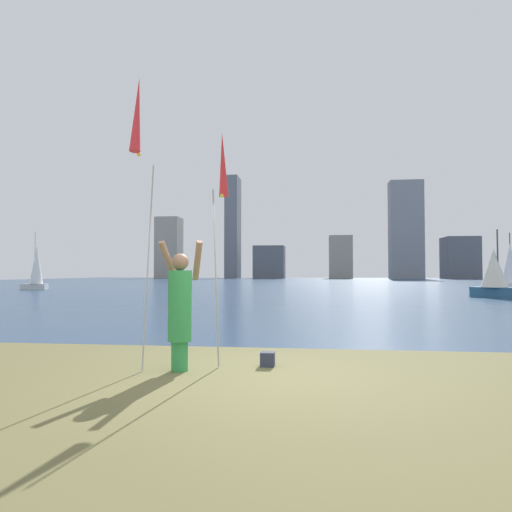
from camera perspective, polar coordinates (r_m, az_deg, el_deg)
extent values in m
cube|color=navy|center=(67.87, 6.20, -3.31)|extent=(120.00, 117.46, 0.12)
cube|color=#33301C|center=(9.28, 1.39, -11.38)|extent=(120.00, 0.70, 0.02)
cylinder|color=green|center=(7.23, -9.39, -12.04)|extent=(0.25, 0.25, 0.45)
cylinder|color=green|center=(7.14, -9.35, -6.05)|extent=(0.36, 0.36, 1.07)
sphere|color=#936B51|center=(7.12, -9.32, -0.73)|extent=(0.26, 0.26, 0.26)
cylinder|color=#936B51|center=(7.33, -10.73, -0.55)|extent=(0.26, 0.41, 0.61)
cylinder|color=#936B51|center=(7.20, -7.22, -0.55)|extent=(0.26, 0.41, 0.61)
cylinder|color=#B2B2B7|center=(7.37, -13.15, -0.98)|extent=(0.02, 0.45, 3.20)
cone|color=red|center=(7.27, -14.43, 16.62)|extent=(0.16, 0.31, 1.17)
sphere|color=yellow|center=(7.18, -14.25, 12.06)|extent=(0.06, 0.06, 0.06)
cylinder|color=#B2B2B7|center=(7.07, -4.96, -2.98)|extent=(0.02, 0.47, 2.70)
cone|color=red|center=(7.80, -4.09, 11.14)|extent=(0.16, 0.33, 1.07)
sphere|color=yellow|center=(7.61, -4.23, 7.42)|extent=(0.06, 0.06, 0.06)
cube|color=#33384C|center=(7.50, 1.44, -12.58)|extent=(0.22, 0.21, 0.22)
cube|color=#2D6084|center=(30.53, 27.67, -4.00)|extent=(2.84, 2.60, 0.61)
cylinder|color=#47474C|center=(30.52, 27.61, -0.25)|extent=(0.09, 0.09, 3.39)
cone|color=silver|center=(30.58, 27.24, -1.32)|extent=(2.08, 2.08, 2.26)
cube|color=silver|center=(44.16, -25.62, -3.42)|extent=(2.18, 1.01, 0.50)
cylinder|color=silver|center=(44.16, -25.57, -0.18)|extent=(0.06, 0.06, 4.49)
cone|color=white|center=(44.08, -25.40, -0.95)|extent=(1.16, 1.16, 3.31)
cube|color=white|center=(43.97, 28.86, -3.28)|extent=(1.60, 2.78, 0.64)
cylinder|color=#47474C|center=(43.97, 28.80, -0.16)|extent=(0.08, 0.08, 4.15)
cone|color=white|center=(43.76, 28.83, -0.72)|extent=(1.68, 1.68, 3.28)
cube|color=gray|center=(117.16, -10.67, 0.99)|extent=(5.79, 5.58, 15.10)
cube|color=slate|center=(115.57, -2.86, 3.51)|extent=(3.15, 6.72, 25.20)
cube|color=#565B66|center=(111.25, 1.67, -0.78)|extent=(7.25, 7.60, 7.74)
cube|color=gray|center=(114.03, 10.37, -0.14)|extent=(5.43, 5.74, 10.31)
cube|color=gray|center=(112.72, 17.98, 3.09)|extent=(7.45, 4.37, 22.62)
cube|color=#565B66|center=(115.22, 23.82, -0.22)|extent=(7.19, 7.18, 9.49)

